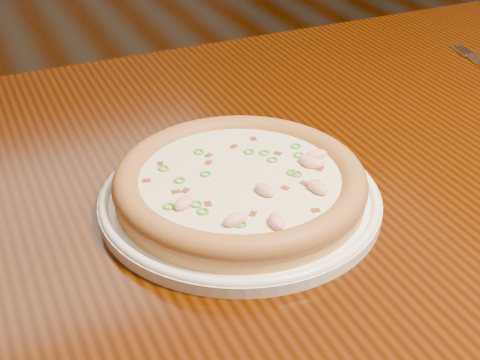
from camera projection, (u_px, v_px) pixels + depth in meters
name	position (u px, v px, depth m)	size (l,w,h in m)	color
ground	(286.00, 277.00, 1.75)	(9.00, 9.00, 0.00)	black
hero_table	(312.00, 227.00, 0.83)	(1.20, 0.80, 0.75)	black
plate	(240.00, 197.00, 0.69)	(0.29, 0.29, 0.02)	white
pizza	(240.00, 183.00, 0.68)	(0.26, 0.26, 0.03)	tan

